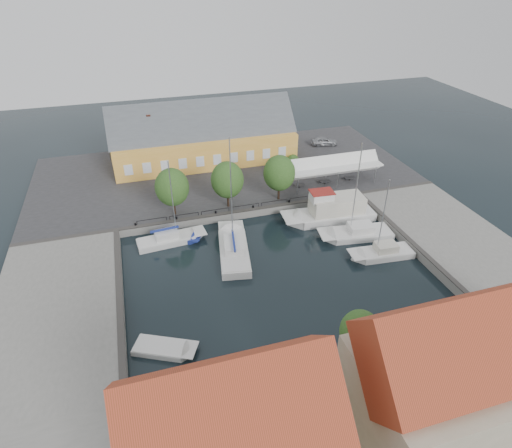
{
  "coord_description": "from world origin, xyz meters",
  "views": [
    {
      "loc": [
        -12.65,
        -35.94,
        28.94
      ],
      "look_at": [
        0.0,
        6.0,
        1.5
      ],
      "focal_mm": 30.0,
      "sensor_mm": 36.0,
      "label": 1
    }
  ],
  "objects_px": {
    "center_sailboat": "(234,250)",
    "east_boat_a": "(357,234)",
    "car_silver": "(324,141)",
    "launch_nw": "(180,237)",
    "warehouse": "(200,139)",
    "tent_canopy": "(333,166)",
    "west_boat_a": "(170,240)",
    "trawler": "(332,212)",
    "launch_sw": "(164,350)",
    "east_boat_b": "(382,254)",
    "car_red": "(167,188)"
  },
  "relations": [
    {
      "from": "car_red",
      "to": "launch_sw",
      "type": "bearing_deg",
      "value": -101.75
    },
    {
      "from": "car_silver",
      "to": "launch_nw",
      "type": "bearing_deg",
      "value": 138.41
    },
    {
      "from": "launch_nw",
      "to": "warehouse",
      "type": "bearing_deg",
      "value": 72.59
    },
    {
      "from": "warehouse",
      "to": "launch_sw",
      "type": "xyz_separation_m",
      "value": [
        -10.28,
        -37.55,
        -4.34
      ]
    },
    {
      "from": "east_boat_a",
      "to": "east_boat_b",
      "type": "height_order",
      "value": "east_boat_a"
    },
    {
      "from": "warehouse",
      "to": "car_silver",
      "type": "bearing_deg",
      "value": -0.55
    },
    {
      "from": "center_sailboat",
      "to": "launch_sw",
      "type": "bearing_deg",
      "value": -127.31
    },
    {
      "from": "east_boat_a",
      "to": "west_boat_a",
      "type": "height_order",
      "value": "east_boat_a"
    },
    {
      "from": "trawler",
      "to": "east_boat_b",
      "type": "xyz_separation_m",
      "value": [
        2.04,
        -9.11,
        -0.76
      ]
    },
    {
      "from": "warehouse",
      "to": "tent_canopy",
      "type": "xyz_separation_m",
      "value": [
        16.6,
        -13.86,
        -0.74
      ]
    },
    {
      "from": "car_red",
      "to": "launch_sw",
      "type": "distance_m",
      "value": 28.02
    },
    {
      "from": "tent_canopy",
      "to": "east_boat_b",
      "type": "xyz_separation_m",
      "value": [
        -1.55,
        -16.94,
        -3.42
      ]
    },
    {
      "from": "tent_canopy",
      "to": "west_boat_a",
      "type": "distance_m",
      "value": 25.57
    },
    {
      "from": "car_silver",
      "to": "center_sailboat",
      "type": "height_order",
      "value": "center_sailboat"
    },
    {
      "from": "warehouse",
      "to": "center_sailboat",
      "type": "bearing_deg",
      "value": -92.21
    },
    {
      "from": "east_boat_b",
      "to": "west_boat_a",
      "type": "xyz_separation_m",
      "value": [
        -22.75,
        9.75,
        0.01
      ]
    },
    {
      "from": "car_silver",
      "to": "car_red",
      "type": "height_order",
      "value": "car_silver"
    },
    {
      "from": "tent_canopy",
      "to": "east_boat_a",
      "type": "xyz_separation_m",
      "value": [
        -2.34,
        -12.44,
        -3.42
      ]
    },
    {
      "from": "center_sailboat",
      "to": "west_boat_a",
      "type": "distance_m",
      "value": 7.98
    },
    {
      "from": "east_boat_b",
      "to": "east_boat_a",
      "type": "bearing_deg",
      "value": 99.95
    },
    {
      "from": "car_red",
      "to": "trawler",
      "type": "xyz_separation_m",
      "value": [
        19.63,
        -11.87,
        -0.58
      ]
    },
    {
      "from": "car_silver",
      "to": "east_boat_a",
      "type": "relative_size",
      "value": 0.35
    },
    {
      "from": "tent_canopy",
      "to": "trawler",
      "type": "bearing_deg",
      "value": -114.61
    },
    {
      "from": "center_sailboat",
      "to": "east_boat_a",
      "type": "bearing_deg",
      "value": -3.58
    },
    {
      "from": "east_boat_b",
      "to": "launch_nw",
      "type": "height_order",
      "value": "east_boat_b"
    },
    {
      "from": "east_boat_a",
      "to": "west_boat_a",
      "type": "distance_m",
      "value": 22.58
    },
    {
      "from": "tent_canopy",
      "to": "west_boat_a",
      "type": "height_order",
      "value": "west_boat_a"
    },
    {
      "from": "trawler",
      "to": "launch_nw",
      "type": "xyz_separation_m",
      "value": [
        -19.43,
        1.2,
        -0.93
      ]
    },
    {
      "from": "warehouse",
      "to": "trawler",
      "type": "height_order",
      "value": "warehouse"
    },
    {
      "from": "center_sailboat",
      "to": "trawler",
      "type": "xyz_separation_m",
      "value": [
        13.99,
        3.66,
        0.65
      ]
    },
    {
      "from": "east_boat_a",
      "to": "launch_sw",
      "type": "bearing_deg",
      "value": -155.37
    },
    {
      "from": "west_boat_a",
      "to": "east_boat_b",
      "type": "bearing_deg",
      "value": -23.21
    },
    {
      "from": "warehouse",
      "to": "car_silver",
      "type": "height_order",
      "value": "warehouse"
    },
    {
      "from": "warehouse",
      "to": "launch_sw",
      "type": "distance_m",
      "value": 39.17
    },
    {
      "from": "center_sailboat",
      "to": "launch_sw",
      "type": "distance_m",
      "value": 15.35
    },
    {
      "from": "east_boat_b",
      "to": "launch_sw",
      "type": "xyz_separation_m",
      "value": [
        -25.33,
        -6.75,
        -0.17
      ]
    },
    {
      "from": "west_boat_a",
      "to": "launch_nw",
      "type": "height_order",
      "value": "west_boat_a"
    },
    {
      "from": "east_boat_a",
      "to": "west_boat_a",
      "type": "xyz_separation_m",
      "value": [
        -21.96,
        5.26,
        0.01
      ]
    },
    {
      "from": "car_silver",
      "to": "east_boat_b",
      "type": "height_order",
      "value": "east_boat_b"
    },
    {
      "from": "launch_nw",
      "to": "east_boat_a",
      "type": "bearing_deg",
      "value": -15.69
    },
    {
      "from": "center_sailboat",
      "to": "east_boat_a",
      "type": "distance_m",
      "value": 15.27
    },
    {
      "from": "warehouse",
      "to": "car_silver",
      "type": "xyz_separation_m",
      "value": [
        21.67,
        -0.21,
        -2.68
      ]
    },
    {
      "from": "east_boat_a",
      "to": "car_red",
      "type": "bearing_deg",
      "value": 141.7
    },
    {
      "from": "east_boat_b",
      "to": "launch_sw",
      "type": "relative_size",
      "value": 1.77
    },
    {
      "from": "tent_canopy",
      "to": "launch_sw",
      "type": "distance_m",
      "value": 36.01
    },
    {
      "from": "tent_canopy",
      "to": "launch_nw",
      "type": "relative_size",
      "value": 2.64
    },
    {
      "from": "trawler",
      "to": "east_boat_a",
      "type": "distance_m",
      "value": 4.84
    },
    {
      "from": "tent_canopy",
      "to": "east_boat_b",
      "type": "relative_size",
      "value": 1.36
    },
    {
      "from": "launch_sw",
      "to": "launch_nw",
      "type": "bearing_deg",
      "value": 77.27
    },
    {
      "from": "center_sailboat",
      "to": "launch_nw",
      "type": "distance_m",
      "value": 7.3
    }
  ]
}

